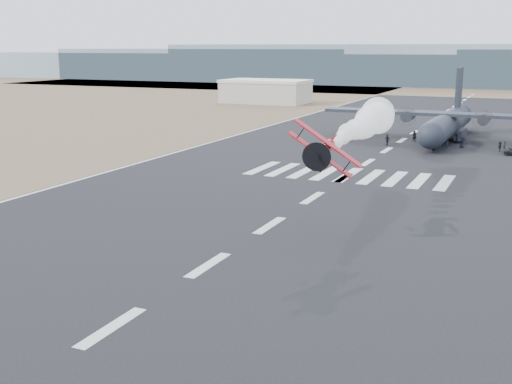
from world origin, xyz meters
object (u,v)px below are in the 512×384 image
Objects in this scene: crew_e at (462,142)px; crew_f at (500,147)px; crew_c at (446,143)px; crew_g at (504,147)px; crew_a at (415,136)px; crew_d at (387,140)px; hangar_left at (266,91)px; transport_aircraft at (447,122)px; crew_h at (414,136)px; aerobatic_biplane at (323,150)px; crew_b at (456,139)px.

crew_f is (5.84, -1.91, -0.09)m from crew_e.
crew_c is 1.07× the size of crew_g.
crew_c is (6.42, -7.61, 0.04)m from crew_a.
crew_e is (11.73, 2.48, -0.04)m from crew_d.
transport_aircraft is at bearing -44.20° from hangar_left.
hangar_left is 81.32m from crew_h.
crew_a is 1.07× the size of crew_f.
crew_g is at bearing -44.35° from hangar_left.
hangar_left is 14.02× the size of crew_a.
crew_d is (-8.15, -10.44, -2.22)m from transport_aircraft.
crew_d is 1.15× the size of crew_f.
aerobatic_biplane is 61.89m from crew_a.
crew_d is 17.58m from crew_f.
aerobatic_biplane is 3.24× the size of crew_d.
transport_aircraft is 13.85m from crew_f.
crew_d is 1.05× the size of crew_h.
crew_g is (0.68, -0.29, 0.04)m from crew_f.
transport_aircraft is 23.54× the size of crew_e.
crew_d is at bearing 92.82° from aerobatic_biplane.
hangar_left reaches higher than crew_h.
crew_g is at bearing 68.12° from crew_f.
crew_e is 1.11× the size of crew_f.
hangar_left is 13.06× the size of crew_d.
crew_f is at bearing -45.27° from transport_aircraft.
crew_f is at bearing 125.64° from crew_c.
crew_b is 10.68m from crew_g.
crew_c reaches higher than crew_e.
hangar_left is 15.06× the size of crew_f.
aerobatic_biplane is 64.64m from transport_aircraft.
aerobatic_biplane is at bearing -30.79° from crew_g.
crew_a is 9.89m from crew_e.
crew_d reaches higher than crew_f.
crew_d reaches higher than crew_a.
crew_d reaches higher than crew_e.
aerobatic_biplane reaches higher than hangar_left.
transport_aircraft is 26.02× the size of crew_f.
hangar_left is 4.03× the size of aerobatic_biplane.
crew_c is at bearing 93.04° from crew_e.
transport_aircraft reaches higher than crew_h.
crew_g is (6.52, -2.20, -0.04)m from crew_e.
crew_h is at bearing -145.67° from transport_aircraft.
crew_h is at bearing -98.15° from crew_b.
crew_f is (11.27, 54.59, -6.69)m from aerobatic_biplane.
crew_a is (54.07, -60.44, -2.53)m from hangar_left.
crew_e is at bearing -127.04° from crew_g.
crew_d is at bearing -60.80° from crew_c.
crew_g is at bearing 123.32° from crew_c.
aerobatic_biplane reaches higher than crew_e.
crew_f is at bearing 165.70° from crew_h.
crew_d is at bearing -53.13° from hangar_left.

